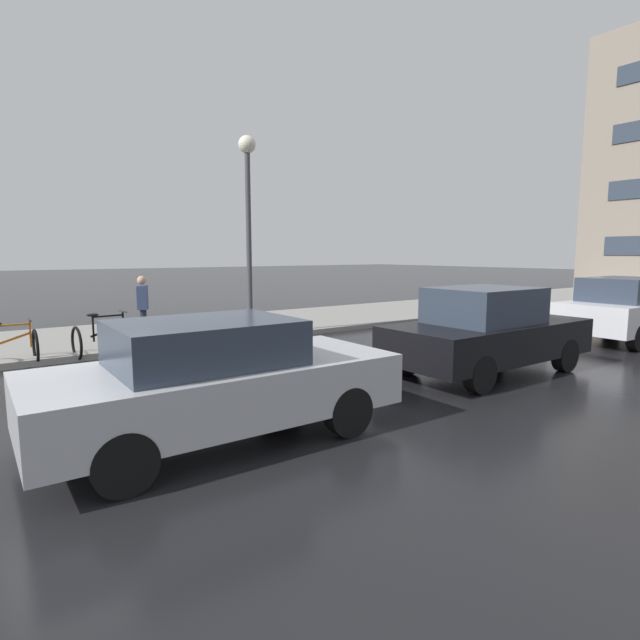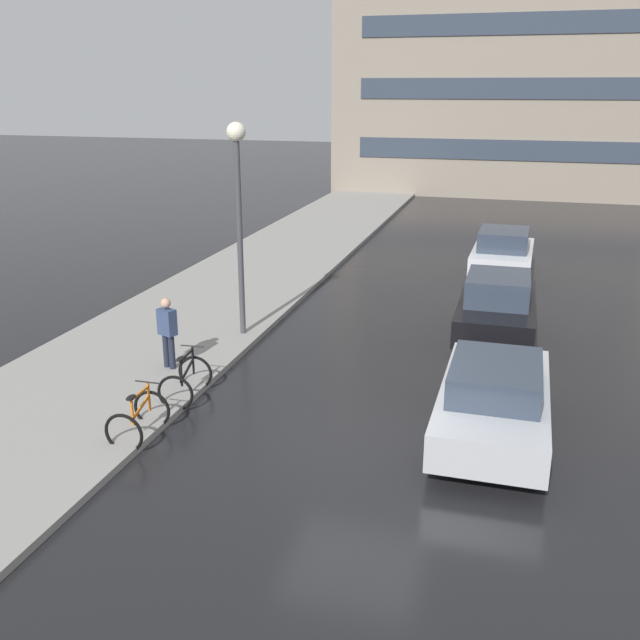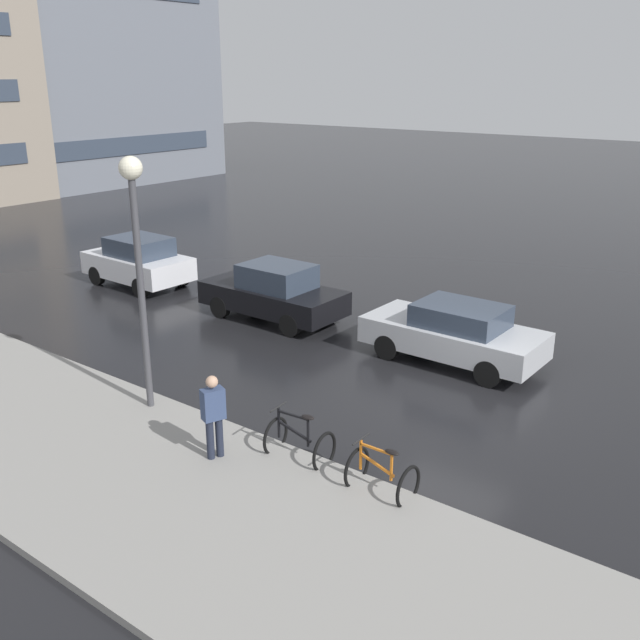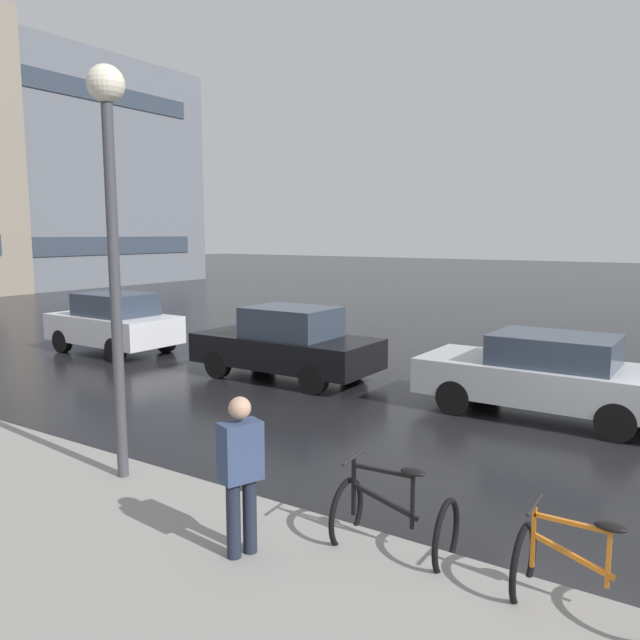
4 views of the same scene
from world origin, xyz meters
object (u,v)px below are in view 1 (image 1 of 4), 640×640
Objects in this scene: bicycle_second at (103,339)px; car_silver at (216,379)px; car_black at (487,332)px; pedestrian at (143,306)px; car_white at (624,309)px; bicycle_nearest at (7,348)px; streetlamp at (248,197)px.

car_silver is at bearing 0.02° from bicycle_second.
car_black is 8.16m from pedestrian.
car_black is 1.12× the size of car_white.
car_black is at bearing 33.20° from pedestrian.
bicycle_second is (0.05, 1.81, 0.01)m from bicycle_nearest.
bicycle_nearest is 3.18m from pedestrian.
car_white is 10.25m from streetlamp.
streetlamp is (-0.28, 3.80, 3.34)m from bicycle_second.
streetlamp reaches higher than bicycle_second.
pedestrian reaches higher than bicycle_nearest.
car_black is 2.45× the size of pedestrian.
car_black reaches higher than bicycle_second.
bicycle_nearest is 6.39m from car_silver.
car_silver is at bearing -88.55° from car_white.
bicycle_nearest is 0.62× the size of pedestrian.
car_white is 12.37m from pedestrian.
streetlamp is at bearing -163.26° from car_black.
car_white reaches higher than bicycle_second.
car_white is at bearing 56.97° from pedestrian.
car_white is 0.72× the size of streetlamp.
streetlamp is at bearing -127.98° from car_white.
car_silver is at bearing 16.50° from bicycle_nearest.
car_black is at bearing 16.74° from streetlamp.
car_white is (-0.29, 11.55, 0.07)m from car_silver.
bicycle_nearest is 14.58m from car_white.
car_silver is 0.83× the size of streetlamp.
car_white is at bearing 91.45° from car_silver.
car_black is (-0.21, 5.65, 0.04)m from car_silver.
car_black is at bearing 51.62° from bicycle_nearest.
bicycle_nearest is at bearing -128.38° from car_black.
bicycle_nearest is 6.54m from streetlamp.
car_silver is 5.65m from car_black.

